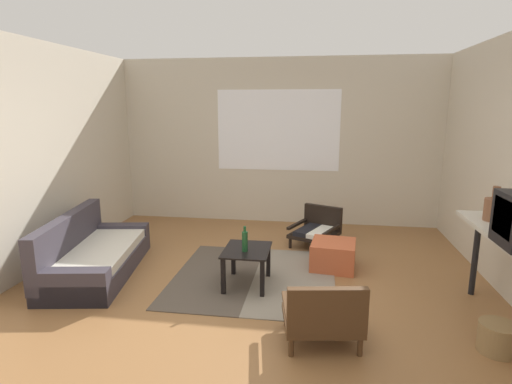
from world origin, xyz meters
TOP-DOWN VIEW (x-y plane):
  - ground_plane at (0.00, 0.00)m, footprint 7.80×7.80m
  - far_wall_with_window at (0.00, 3.06)m, footprint 5.60×0.13m
  - side_wall_left at (-2.66, 0.30)m, footprint 0.12×6.60m
  - area_rug at (-0.02, 0.63)m, footprint 1.83×1.87m
  - couch at (-1.92, 0.47)m, footprint 1.07×1.86m
  - coffee_table at (-0.07, 0.41)m, footprint 0.49×0.60m
  - armchair_by_window at (0.68, 1.90)m, footprint 0.77×0.79m
  - armchair_striped_foreground at (0.74, -0.63)m, footprint 0.71×0.64m
  - ottoman_orange at (0.88, 1.06)m, footprint 0.57×0.57m
  - clay_vase at (2.30, 0.24)m, footprint 0.18×0.18m
  - glass_bottle at (-0.08, 0.35)m, footprint 0.06×0.06m
  - wicker_basket at (2.13, -0.51)m, footprint 0.30×0.30m

SIDE VIEW (x-z plane):
  - ground_plane at x=0.00m, z-range 0.00..0.00m
  - area_rug at x=-0.02m, z-range 0.00..0.01m
  - wicker_basket at x=2.13m, z-range 0.00..0.24m
  - ottoman_orange at x=0.88m, z-range 0.00..0.33m
  - couch at x=-1.92m, z-range -0.14..0.57m
  - armchair_by_window at x=0.68m, z-range -0.02..0.51m
  - armchair_striped_foreground at x=0.74m, z-range -0.02..0.56m
  - coffee_table at x=-0.07m, z-range 0.12..0.54m
  - glass_bottle at x=-0.08m, z-range 0.40..0.67m
  - clay_vase at x=2.30m, z-range 0.84..1.17m
  - side_wall_left at x=-2.66m, z-range 0.00..2.70m
  - far_wall_with_window at x=0.00m, z-range 0.00..2.70m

